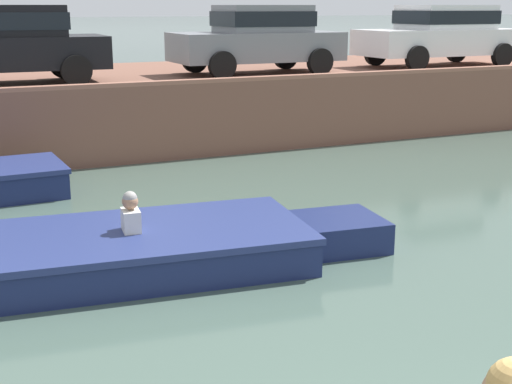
# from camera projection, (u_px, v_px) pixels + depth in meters

# --- Properties ---
(ground_plane) EXTENTS (400.00, 400.00, 0.00)m
(ground_plane) POSITION_uv_depth(u_px,v_px,m) (197.00, 261.00, 8.80)
(ground_plane) COLOR #42564C
(far_quay_wall) EXTENTS (60.00, 6.00, 1.53)m
(far_quay_wall) POSITION_uv_depth(u_px,v_px,m) (64.00, 109.00, 16.31)
(far_quay_wall) COLOR brown
(far_quay_wall) RESTS_ON ground
(far_wall_coping) EXTENTS (60.00, 0.24, 0.08)m
(far_wall_coping) POSITION_uv_depth(u_px,v_px,m) (89.00, 86.00, 13.58)
(far_wall_coping) COLOR #925F4C
(far_wall_coping) RESTS_ON far_quay_wall
(motorboat_passing) EXTENTS (7.22, 2.65, 0.96)m
(motorboat_passing) POSITION_uv_depth(u_px,v_px,m) (81.00, 255.00, 8.29)
(motorboat_passing) COLOR navy
(motorboat_passing) RESTS_ON ground
(car_left_inner_black) EXTENTS (3.88, 1.97, 1.54)m
(car_left_inner_black) POSITION_uv_depth(u_px,v_px,m) (9.00, 41.00, 14.07)
(car_left_inner_black) COLOR black
(car_left_inner_black) RESTS_ON far_quay_wall
(car_centre_grey) EXTENTS (3.85, 1.93, 1.54)m
(car_centre_grey) POSITION_uv_depth(u_px,v_px,m) (259.00, 36.00, 16.27)
(car_centre_grey) COLOR slate
(car_centre_grey) RESTS_ON far_quay_wall
(car_right_inner_white) EXTENTS (4.34, 1.96, 1.54)m
(car_right_inner_white) POSITION_uv_depth(u_px,v_px,m) (442.00, 33.00, 18.38)
(car_right_inner_white) COLOR white
(car_right_inner_white) RESTS_ON far_quay_wall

